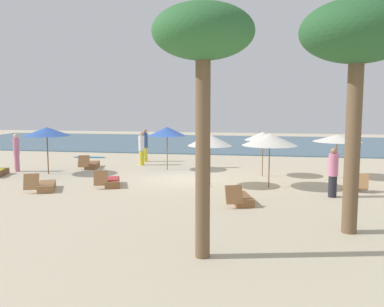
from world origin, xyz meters
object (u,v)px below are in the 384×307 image
at_px(lounger_3, 111,182).
at_px(palm_0, 203,41).
at_px(umbrella_3, 263,136).
at_px(surfboard, 89,157).
at_px(person_3, 141,148).
at_px(lounger_0, 353,185).
at_px(person_4, 17,152).
at_px(umbrella_4, 210,140).
at_px(lounger_6, 91,165).
at_px(person_1, 333,172).
at_px(umbrella_2, 47,132).
at_px(umbrella_1, 167,131).
at_px(person_5, 145,145).
at_px(umbrella_5, 270,139).
at_px(palm_1, 358,37).
at_px(lounger_5, 45,186).
at_px(lounger_1, 240,199).
at_px(person_2, 200,151).
at_px(umbrella_0, 337,138).

relative_size(lounger_3, palm_0, 0.31).
xyz_separation_m(umbrella_3, surfboard, (-10.88, 4.99, -1.87)).
bearing_deg(person_3, lounger_3, -85.56).
distance_m(lounger_0, person_4, 16.00).
xyz_separation_m(umbrella_3, umbrella_4, (-2.13, -2.90, 0.03)).
bearing_deg(umbrella_4, lounger_6, 150.63).
bearing_deg(lounger_3, person_1, -3.98).
xyz_separation_m(umbrella_4, lounger_6, (-6.88, 3.87, -1.77)).
xyz_separation_m(person_1, person_3, (-9.27, 6.60, 0.02)).
height_order(umbrella_3, person_1, umbrella_3).
distance_m(umbrella_2, person_1, 13.31).
height_order(umbrella_1, umbrella_3, umbrella_1).
distance_m(person_3, person_5, 1.44).
xyz_separation_m(umbrella_5, palm_0, (-1.51, -8.34, 2.80)).
bearing_deg(palm_1, lounger_5, 161.08).
distance_m(lounger_3, lounger_6, 5.31).
bearing_deg(person_3, lounger_5, -104.08).
relative_size(umbrella_2, lounger_5, 1.32).
relative_size(lounger_0, lounger_3, 1.00).
bearing_deg(lounger_1, surfboard, 133.48).
bearing_deg(person_2, umbrella_3, -31.25).
bearing_deg(umbrella_0, palm_1, -96.40).
bearing_deg(lounger_3, surfboard, 118.74).
relative_size(lounger_3, lounger_6, 1.02).
bearing_deg(lounger_6, palm_1, -39.84).
relative_size(person_2, person_3, 0.97).
distance_m(umbrella_0, umbrella_5, 4.23).
bearing_deg(person_5, lounger_6, -126.38).
xyz_separation_m(umbrella_0, person_1, (-0.78, -4.33, -0.91)).
height_order(person_1, person_4, person_4).
xyz_separation_m(umbrella_5, lounger_0, (3.36, 0.27, -1.81)).
xyz_separation_m(lounger_0, palm_1, (-1.25, -6.12, 4.96)).
height_order(lounger_3, lounger_5, lounger_5).
xyz_separation_m(lounger_0, palm_0, (-4.87, -8.61, 4.61)).
distance_m(umbrella_2, umbrella_3, 10.39).
bearing_deg(lounger_1, umbrella_5, 72.29).
xyz_separation_m(umbrella_0, umbrella_2, (-13.70, -1.37, 0.24)).
relative_size(lounger_0, palm_0, 0.31).
bearing_deg(person_4, person_2, 17.28).
height_order(umbrella_5, palm_1, palm_1).
height_order(umbrella_0, palm_0, palm_0).
height_order(umbrella_1, palm_1, palm_1).
bearing_deg(palm_1, person_3, 129.51).
bearing_deg(person_5, umbrella_4, -55.03).
bearing_deg(umbrella_1, umbrella_2, -157.71).
relative_size(lounger_0, person_3, 0.94).
xyz_separation_m(person_1, person_5, (-9.48, 8.02, 0.07)).
relative_size(umbrella_1, surfboard, 1.01).
bearing_deg(palm_1, person_5, 126.74).
xyz_separation_m(person_1, person_4, (-14.84, 3.36, 0.07)).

